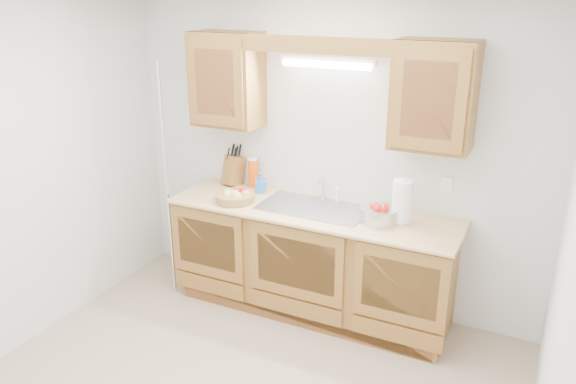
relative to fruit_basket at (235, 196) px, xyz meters
The scene contains 17 objects.
room 1.27m from the fruit_basket, 59.61° to the right, with size 3.52×3.50×2.50m.
base_cabinets 0.81m from the fruit_basket, 12.19° to the left, with size 2.20×0.60×0.86m, color brown.
countertop 0.64m from the fruit_basket, 10.87° to the left, with size 2.30×0.63×0.04m, color #D8B971.
upper_cabinet_left 0.94m from the fruit_basket, 127.26° to the left, with size 0.55×0.33×0.75m, color brown.
upper_cabinet_right 1.72m from the fruit_basket, 10.51° to the left, with size 0.55×0.33×0.75m, color brown.
valance 1.36m from the fruit_basket, 11.31° to the left, with size 2.20×0.05×0.12m, color brown.
fluorescent_fixture 1.27m from the fruit_basket, 29.40° to the left, with size 0.76×0.08×0.08m.
sink 0.65m from the fruit_basket, 12.74° to the left, with size 0.84×0.46×0.36m.
wire_shelf_pole 0.59m from the fruit_basket, 167.27° to the right, with size 0.03×0.03×2.00m, color silver.
outlet_plate 1.64m from the fruit_basket, 15.17° to the left, with size 0.08×0.01×0.12m, color white.
fruit_basket is the anchor object (origin of this frame).
knife_block 0.44m from the fruit_basket, 122.69° to the left, with size 0.19×0.24×0.37m.
orange_canister 0.39m from the fruit_basket, 97.04° to the left, with size 0.09×0.09×0.25m.
soap_bottle 0.29m from the fruit_basket, 72.90° to the left, with size 0.08×0.08×0.17m, color blue.
sponge 1.22m from the fruit_basket, 17.85° to the left, with size 0.14×0.11×0.03m.
paper_towel 1.33m from the fruit_basket, ahead, with size 0.19×0.19×0.38m.
apple_bowl 1.17m from the fruit_basket, ahead, with size 0.35×0.35×0.15m.
Camera 1 is at (1.61, -2.55, 2.52)m, focal length 35.00 mm.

